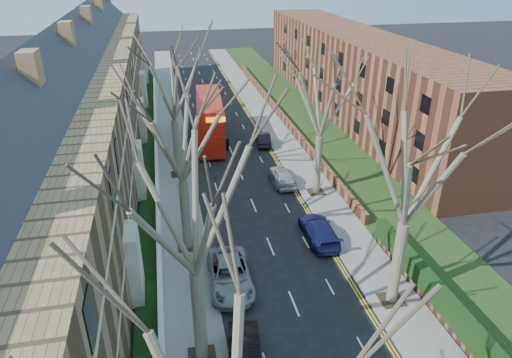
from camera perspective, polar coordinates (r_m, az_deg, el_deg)
pavement_left at (r=53.28m, az=-10.58°, el=5.52°), size 3.00×102.00×0.12m
pavement_right at (r=54.71m, az=2.12°, el=6.51°), size 3.00×102.00×0.12m
terrace_left at (r=44.53m, az=-20.69°, el=7.61°), size 9.70×78.00×13.60m
flats_right at (r=60.57m, az=12.14°, el=12.76°), size 13.97×54.00×10.00m
front_wall_left at (r=45.65m, az=-12.31°, el=2.54°), size 0.30×78.00×1.00m
grass_verge_right at (r=55.87m, az=6.65°, el=6.87°), size 6.00×102.00×0.06m
tree_left_mid at (r=19.20m, az=-8.20°, el=-1.73°), size 10.50×10.50×14.71m
tree_left_far at (r=28.54m, az=-9.69°, el=6.96°), size 10.15×10.15×14.22m
tree_left_dist at (r=40.01m, az=-10.65°, el=12.89°), size 10.50×10.50×14.71m
tree_right_mid at (r=24.24m, az=19.35°, el=3.09°), size 10.50×10.50×14.71m
tree_right_far at (r=36.35m, az=8.35°, el=11.22°), size 10.15×10.15×14.22m
double_decker_bus at (r=49.87m, az=-5.81°, el=7.26°), size 3.60×11.86×4.86m
car_left_mid at (r=24.03m, az=-1.47°, el=-21.37°), size 2.15×4.62×1.46m
car_left_far at (r=28.74m, az=-3.27°, el=-11.84°), size 2.78×5.68×1.55m
car_right_near at (r=33.22m, az=7.89°, el=-6.35°), size 2.17×5.10×1.47m
car_right_mid at (r=40.76m, az=3.27°, el=0.38°), size 1.80×4.41×1.50m
car_right_far at (r=49.38m, az=0.88°, el=5.04°), size 1.82×4.11×1.31m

